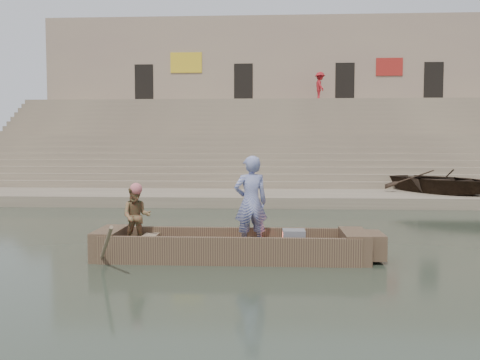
# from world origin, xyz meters

# --- Properties ---
(ground) EXTENTS (120.00, 120.00, 0.00)m
(ground) POSITION_xyz_m (0.00, 0.00, 0.00)
(ground) COLOR #242E22
(ground) RESTS_ON ground
(lower_landing) EXTENTS (32.00, 4.00, 0.40)m
(lower_landing) POSITION_xyz_m (0.00, 8.00, 0.20)
(lower_landing) COLOR gray
(lower_landing) RESTS_ON ground
(mid_landing) EXTENTS (32.00, 3.00, 2.80)m
(mid_landing) POSITION_xyz_m (0.00, 15.50, 1.40)
(mid_landing) COLOR gray
(mid_landing) RESTS_ON ground
(upper_landing) EXTENTS (32.00, 3.00, 5.20)m
(upper_landing) POSITION_xyz_m (0.00, 22.50, 2.60)
(upper_landing) COLOR gray
(upper_landing) RESTS_ON ground
(ghat_steps) EXTENTS (32.00, 11.00, 5.20)m
(ghat_steps) POSITION_xyz_m (0.00, 17.19, 1.80)
(ghat_steps) COLOR gray
(ghat_steps) RESTS_ON ground
(building_wall) EXTENTS (32.00, 5.07, 11.20)m
(building_wall) POSITION_xyz_m (0.00, 26.50, 5.60)
(building_wall) COLOR gray
(building_wall) RESTS_ON ground
(main_rowboat) EXTENTS (5.00, 1.30, 0.22)m
(main_rowboat) POSITION_xyz_m (-0.94, -2.46, 0.11)
(main_rowboat) COLOR brown
(main_rowboat) RESTS_ON ground
(rowboat_trim) EXTENTS (6.04, 2.63, 1.95)m
(rowboat_trim) POSITION_xyz_m (-0.73, -2.47, 0.31)
(rowboat_trim) COLOR brown
(rowboat_trim) RESTS_ON ground
(standing_man) EXTENTS (0.80, 0.63, 1.92)m
(standing_man) POSITION_xyz_m (-0.52, -2.43, 1.18)
(standing_man) COLOR navy
(standing_man) RESTS_ON main_rowboat
(rowing_man) EXTENTS (0.68, 0.56, 1.28)m
(rowing_man) POSITION_xyz_m (-2.94, -2.36, 0.86)
(rowing_man) COLOR #28783B
(rowing_man) RESTS_ON main_rowboat
(television) EXTENTS (0.46, 0.42, 0.40)m
(television) POSITION_xyz_m (0.36, -2.46, 0.42)
(television) COLOR slate
(television) RESTS_ON main_rowboat
(beached_rowboat) EXTENTS (5.19, 5.64, 0.95)m
(beached_rowboat) POSITION_xyz_m (6.77, 8.33, 0.88)
(beached_rowboat) COLOR #2D2116
(beached_rowboat) RESTS_ON lower_landing
(pedestrian) EXTENTS (0.87, 1.32, 1.92)m
(pedestrian) POSITION_xyz_m (3.19, 22.71, 6.16)
(pedestrian) COLOR maroon
(pedestrian) RESTS_ON upper_landing
(cloth_bundles) EXTENTS (3.96, 1.44, 0.26)m
(cloth_bundles) POSITION_xyz_m (7.91, 8.81, 0.53)
(cloth_bundles) COLOR #3F5999
(cloth_bundles) RESTS_ON lower_landing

